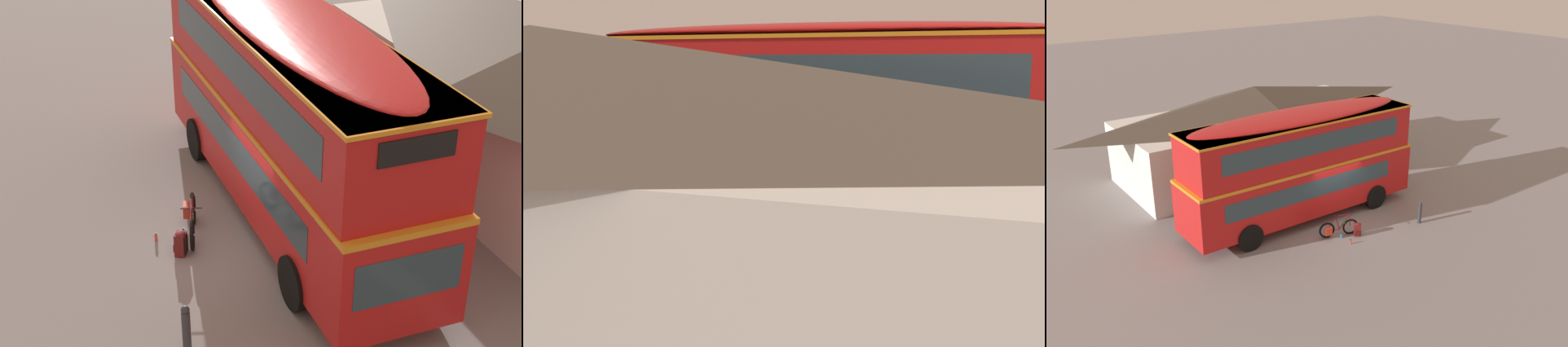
# 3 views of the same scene
# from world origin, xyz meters

# --- Properties ---
(ground_plane) EXTENTS (120.00, 120.00, 0.00)m
(ground_plane) POSITION_xyz_m (0.00, 0.00, 0.00)
(ground_plane) COLOR gray
(double_decker_bus) EXTENTS (10.68, 2.74, 4.79)m
(double_decker_bus) POSITION_xyz_m (-0.99, 1.37, 2.64)
(double_decker_bus) COLOR black
(double_decker_bus) RESTS_ON ground
(touring_bicycle) EXTENTS (1.65, 0.67, 0.99)m
(touring_bicycle) POSITION_xyz_m (-0.86, -0.96, 0.37)
(touring_bicycle) COLOR black
(touring_bicycle) RESTS_ON ground
(backpack_on_ground) EXTENTS (0.35, 0.34, 0.58)m
(backpack_on_ground) POSITION_xyz_m (-0.17, -1.42, 0.30)
(backpack_on_ground) COLOR maroon
(backpack_on_ground) RESTS_ON ground
(water_bottle_red_squeeze) EXTENTS (0.07, 0.07, 0.21)m
(water_bottle_red_squeeze) POSITION_xyz_m (-0.87, -1.79, 0.10)
(water_bottle_red_squeeze) COLOR #D84C33
(water_bottle_red_squeeze) RESTS_ON ground
(water_bottle_blue_sports) EXTENTS (0.07, 0.07, 0.22)m
(water_bottle_blue_sports) POSITION_xyz_m (-0.83, -1.19, 0.10)
(water_bottle_blue_sports) COLOR #338CBF
(water_bottle_blue_sports) RESTS_ON ground
(kerb_bollard) EXTENTS (0.16, 0.16, 0.97)m
(kerb_bollard) POSITION_xyz_m (2.74, -2.14, 0.50)
(kerb_bollard) COLOR #333338
(kerb_bollard) RESTS_ON ground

